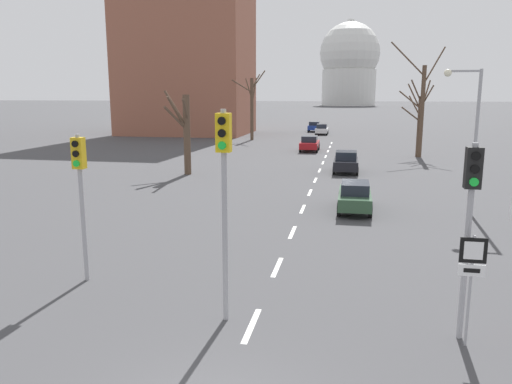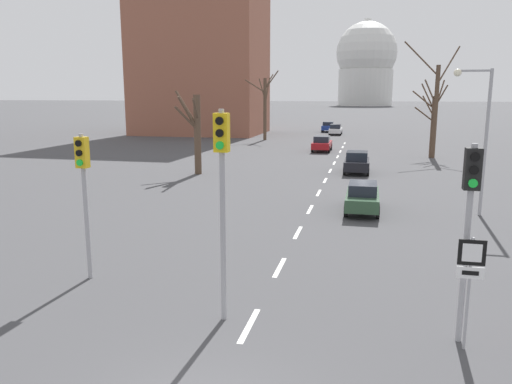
{
  "view_description": "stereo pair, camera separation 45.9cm",
  "coord_description": "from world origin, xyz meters",
  "px_view_note": "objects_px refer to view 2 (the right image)",
  "views": [
    {
      "loc": [
        2.36,
        -7.47,
        5.89
      ],
      "look_at": [
        -0.25,
        6.18,
        3.14
      ],
      "focal_mm": 35.0,
      "sensor_mm": 36.0,
      "label": 1
    },
    {
      "loc": [
        2.81,
        -7.38,
        5.89
      ],
      "look_at": [
        -0.25,
        6.18,
        3.14
      ],
      "focal_mm": 35.0,
      "sensor_mm": 36.0,
      "label": 2
    }
  ],
  "objects_px": {
    "traffic_signal_near_right": "(469,206)",
    "traffic_signal_near_left": "(84,179)",
    "sedan_far_left": "(336,129)",
    "sedan_near_left": "(362,197)",
    "street_lamp_right": "(480,126)",
    "sedan_near_right": "(357,162)",
    "sedan_mid_centre": "(328,127)",
    "route_sign_post": "(470,274)",
    "sedan_far_right": "(322,143)",
    "traffic_signal_centre_tall": "(222,177)"
  },
  "relations": [
    {
      "from": "traffic_signal_centre_tall",
      "to": "sedan_far_left",
      "type": "bearing_deg",
      "value": 91.12
    },
    {
      "from": "traffic_signal_near_left",
      "to": "sedan_mid_centre",
      "type": "relative_size",
      "value": 1.18
    },
    {
      "from": "traffic_signal_centre_tall",
      "to": "sedan_near_right",
      "type": "xyz_separation_m",
      "value": [
        2.76,
        26.1,
        -3.0
      ]
    },
    {
      "from": "traffic_signal_near_right",
      "to": "street_lamp_right",
      "type": "height_order",
      "value": "street_lamp_right"
    },
    {
      "from": "sedan_near_left",
      "to": "traffic_signal_near_right",
      "type": "bearing_deg",
      "value": -79.29
    },
    {
      "from": "traffic_signal_near_right",
      "to": "traffic_signal_near_left",
      "type": "xyz_separation_m",
      "value": [
        -10.97,
        1.83,
        -0.07
      ]
    },
    {
      "from": "sedan_near_left",
      "to": "sedan_near_right",
      "type": "xyz_separation_m",
      "value": [
        -0.61,
        12.75,
        0.04
      ]
    },
    {
      "from": "sedan_near_left",
      "to": "sedan_near_right",
      "type": "height_order",
      "value": "sedan_near_right"
    },
    {
      "from": "sedan_far_left",
      "to": "sedan_far_right",
      "type": "distance_m",
      "value": 22.01
    },
    {
      "from": "traffic_signal_near_left",
      "to": "traffic_signal_centre_tall",
      "type": "bearing_deg",
      "value": -20.83
    },
    {
      "from": "sedan_far_left",
      "to": "traffic_signal_centre_tall",
      "type": "bearing_deg",
      "value": -88.88
    },
    {
      "from": "sedan_near_right",
      "to": "sedan_far_left",
      "type": "xyz_separation_m",
      "value": [
        -3.97,
        35.87,
        -0.05
      ]
    },
    {
      "from": "street_lamp_right",
      "to": "sedan_near_right",
      "type": "relative_size",
      "value": 1.77
    },
    {
      "from": "traffic_signal_near_right",
      "to": "traffic_signal_centre_tall",
      "type": "bearing_deg",
      "value": -178.95
    },
    {
      "from": "traffic_signal_near_right",
      "to": "street_lamp_right",
      "type": "bearing_deg",
      "value": 78.41
    },
    {
      "from": "traffic_signal_near_right",
      "to": "route_sign_post",
      "type": "distance_m",
      "value": 1.54
    },
    {
      "from": "sedan_far_left",
      "to": "sedan_mid_centre",
      "type": "bearing_deg",
      "value": 105.85
    },
    {
      "from": "route_sign_post",
      "to": "street_lamp_right",
      "type": "bearing_deg",
      "value": 78.95
    },
    {
      "from": "traffic_signal_near_left",
      "to": "sedan_near_left",
      "type": "relative_size",
      "value": 1.1
    },
    {
      "from": "traffic_signal_centre_tall",
      "to": "route_sign_post",
      "type": "xyz_separation_m",
      "value": [
        5.94,
        -0.29,
        -1.97
      ]
    },
    {
      "from": "street_lamp_right",
      "to": "sedan_near_right",
      "type": "bearing_deg",
      "value": 115.95
    },
    {
      "from": "sedan_far_right",
      "to": "sedan_near_left",
      "type": "bearing_deg",
      "value": -80.36
    },
    {
      "from": "sedan_near_right",
      "to": "sedan_far_right",
      "type": "height_order",
      "value": "sedan_near_right"
    },
    {
      "from": "sedan_far_left",
      "to": "sedan_far_right",
      "type": "xyz_separation_m",
      "value": [
        0.06,
        -22.01,
        0.06
      ]
    },
    {
      "from": "sedan_near_left",
      "to": "sedan_far_right",
      "type": "height_order",
      "value": "sedan_far_right"
    },
    {
      "from": "traffic_signal_near_right",
      "to": "sedan_mid_centre",
      "type": "relative_size",
      "value": 1.21
    },
    {
      "from": "sedan_near_right",
      "to": "sedan_far_left",
      "type": "distance_m",
      "value": 36.09
    },
    {
      "from": "sedan_near_right",
      "to": "traffic_signal_near_left",
      "type": "bearing_deg",
      "value": -108.01
    },
    {
      "from": "route_sign_post",
      "to": "sedan_far_right",
      "type": "bearing_deg",
      "value": 99.98
    },
    {
      "from": "route_sign_post",
      "to": "sedan_near_left",
      "type": "relative_size",
      "value": 0.64
    },
    {
      "from": "traffic_signal_near_right",
      "to": "sedan_near_right",
      "type": "distance_m",
      "value": 26.3
    },
    {
      "from": "street_lamp_right",
      "to": "traffic_signal_near_right",
      "type": "bearing_deg",
      "value": -101.59
    },
    {
      "from": "sedan_near_left",
      "to": "sedan_far_right",
      "type": "xyz_separation_m",
      "value": [
        -4.52,
        26.62,
        0.04
      ]
    },
    {
      "from": "traffic_signal_near_right",
      "to": "sedan_far_left",
      "type": "distance_m",
      "value": 62.32
    },
    {
      "from": "traffic_signal_centre_tall",
      "to": "street_lamp_right",
      "type": "relative_size",
      "value": 0.78
    },
    {
      "from": "traffic_signal_near_right",
      "to": "sedan_far_left",
      "type": "bearing_deg",
      "value": 96.54
    },
    {
      "from": "sedan_far_right",
      "to": "route_sign_post",
      "type": "bearing_deg",
      "value": -80.02
    },
    {
      "from": "sedan_near_right",
      "to": "sedan_far_right",
      "type": "relative_size",
      "value": 0.92
    },
    {
      "from": "sedan_near_right",
      "to": "sedan_mid_centre",
      "type": "xyz_separation_m",
      "value": [
        -5.47,
        41.17,
        -0.01
      ]
    },
    {
      "from": "route_sign_post",
      "to": "sedan_near_right",
      "type": "height_order",
      "value": "route_sign_post"
    },
    {
      "from": "traffic_signal_near_left",
      "to": "sedan_near_left",
      "type": "xyz_separation_m",
      "value": [
        8.47,
        11.41,
        -2.49
      ]
    },
    {
      "from": "traffic_signal_near_left",
      "to": "traffic_signal_centre_tall",
      "type": "xyz_separation_m",
      "value": [
        5.09,
        -1.94,
        0.55
      ]
    },
    {
      "from": "route_sign_post",
      "to": "sedan_near_right",
      "type": "xyz_separation_m",
      "value": [
        -3.18,
        26.39,
        -1.03
      ]
    },
    {
      "from": "sedan_near_left",
      "to": "sedan_mid_centre",
      "type": "height_order",
      "value": "sedan_mid_centre"
    },
    {
      "from": "street_lamp_right",
      "to": "sedan_near_right",
      "type": "distance_m",
      "value": 14.04
    },
    {
      "from": "street_lamp_right",
      "to": "sedan_near_left",
      "type": "height_order",
      "value": "street_lamp_right"
    },
    {
      "from": "sedan_far_left",
      "to": "route_sign_post",
      "type": "bearing_deg",
      "value": -83.45
    },
    {
      "from": "traffic_signal_near_right",
      "to": "sedan_far_right",
      "type": "bearing_deg",
      "value": 100.0
    },
    {
      "from": "traffic_signal_near_right",
      "to": "street_lamp_right",
      "type": "relative_size",
      "value": 0.68
    },
    {
      "from": "traffic_signal_near_left",
      "to": "sedan_mid_centre",
      "type": "xyz_separation_m",
      "value": [
        2.38,
        65.33,
        -2.46
      ]
    }
  ]
}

